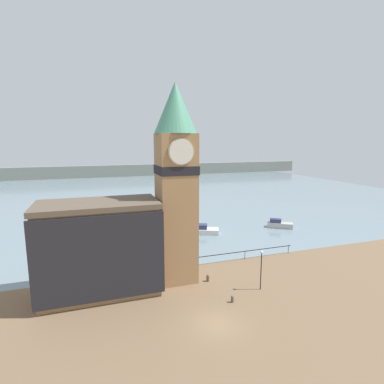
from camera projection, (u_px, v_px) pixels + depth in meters
ground_plane at (216, 325)px, 24.75m from camera, size 160.00×160.00×0.00m
water at (124, 191)px, 92.09m from camera, size 160.00×120.00×0.00m
far_shoreline at (114, 171)px, 129.07m from camera, size 180.00×3.00×5.00m
pier_railing at (245, 252)px, 38.40m from camera, size 13.80×0.08×1.09m
clock_tower at (176, 179)px, 31.30m from camera, size 4.37×4.37×20.87m
pier_building at (100, 248)px, 29.44m from camera, size 11.62×6.09×9.22m
boat_near at (205, 230)px, 49.30m from camera, size 4.65×3.57×1.51m
boat_far at (279, 224)px, 52.65m from camera, size 4.44×3.69×1.54m
mooring_bollard_near at (208, 278)px, 32.37m from camera, size 0.34×0.34×0.77m
mooring_bollard_far at (232, 299)px, 28.14m from camera, size 0.28×0.28×0.67m
lamp_post at (261, 263)px, 30.19m from camera, size 0.32×0.32×4.16m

